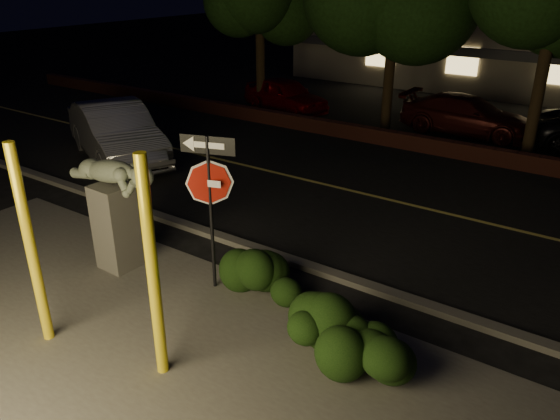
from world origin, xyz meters
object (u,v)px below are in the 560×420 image
object	(u,v)px
parked_car_red	(286,95)
signpost	(209,183)
silver_sedan	(116,133)
sculpture	(114,201)
yellow_pole_right	(153,272)
yellow_pole_left	(31,248)
parked_car_darkred	(467,115)

from	to	relation	value
parked_car_red	signpost	bearing A→B (deg)	-136.29
silver_sedan	parked_car_red	distance (m)	8.01
sculpture	silver_sedan	distance (m)	6.82
yellow_pole_right	sculpture	bearing A→B (deg)	149.18
yellow_pole_left	signpost	world-z (taller)	yellow_pole_left
sculpture	parked_car_darkred	bearing A→B (deg)	80.60
sculpture	parked_car_red	xyz separation A→B (m)	(-4.47, 12.33, -0.74)
yellow_pole_right	parked_car_darkred	bearing A→B (deg)	90.97
signpost	sculpture	xyz separation A→B (m)	(-1.98, -0.47, -0.63)
parked_car_darkred	silver_sedan	bearing A→B (deg)	138.66
signpost	sculpture	world-z (taller)	signpost
yellow_pole_right	silver_sedan	xyz separation A→B (m)	(-8.09, 6.06, -0.82)
silver_sedan	parked_car_red	size ratio (longest dim) A/B	1.31
signpost	silver_sedan	world-z (taller)	signpost
silver_sedan	signpost	bearing A→B (deg)	-93.34
yellow_pole_left	yellow_pole_right	bearing A→B (deg)	13.12
silver_sedan	yellow_pole_right	bearing A→B (deg)	-101.87
parked_car_red	sculpture	bearing A→B (deg)	-144.91
signpost	silver_sedan	bearing A→B (deg)	133.12
silver_sedan	parked_car_darkred	size ratio (longest dim) A/B	1.13
yellow_pole_right	yellow_pole_left	bearing A→B (deg)	-166.88
yellow_pole_right	parked_car_red	world-z (taller)	yellow_pole_right
parked_car_darkred	yellow_pole_left	bearing A→B (deg)	173.47
silver_sedan	parked_car_darkred	bearing A→B (deg)	-16.50
silver_sedan	parked_car_darkred	distance (m)	11.83
yellow_pole_right	parked_car_red	bearing A→B (deg)	117.58
yellow_pole_left	parked_car_red	xyz separation A→B (m)	(-5.27, 14.52, -0.95)
yellow_pole_right	signpost	xyz separation A→B (m)	(-0.89, 2.18, 0.38)
parked_car_darkred	signpost	bearing A→B (deg)	177.31
yellow_pole_left	signpost	size ratio (longest dim) A/B	1.13
yellow_pole_right	sculpture	size ratio (longest dim) A/B	1.46
yellow_pole_right	silver_sedan	distance (m)	10.14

